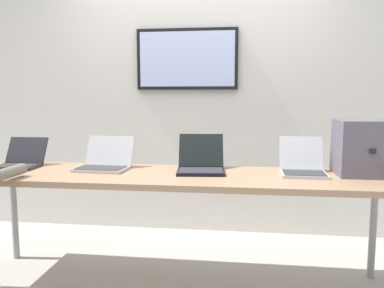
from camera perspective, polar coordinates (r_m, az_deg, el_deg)
ground at (r=2.92m, az=-2.08°, el=-20.29°), size 8.00×8.00×0.04m
back_wall at (r=3.71m, az=0.62°, el=7.59°), size 8.00×0.11×2.69m
workbench at (r=2.66m, az=-2.16°, el=-5.59°), size 2.98×0.70×0.79m
equipment_box at (r=2.84m, az=24.28°, el=-0.50°), size 0.36×0.34×0.37m
laptop_station_0 at (r=3.18m, az=-24.26°, el=-2.22°), size 0.32×0.33×0.21m
laptop_station_1 at (r=2.89m, az=-12.90°, el=-2.60°), size 0.38×0.35×0.23m
laptop_station_2 at (r=2.74m, az=1.34°, el=-2.86°), size 0.37×0.43×0.25m
laptop_station_3 at (r=2.75m, az=16.20°, el=-3.13°), size 0.31×0.35×0.25m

